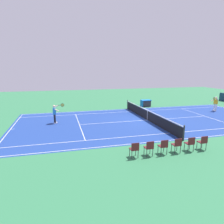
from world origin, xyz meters
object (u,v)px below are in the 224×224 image
object	(u,v)px
tennis_net	(148,115)
spectator_chair_5	(134,149)
tennis_player_far	(215,103)
spectator_chair_0	(203,142)
spectator_chair_3	(163,146)
spectator_chair_4	(149,147)
tennis_player_near	(55,113)
spectator_chair_2	(177,144)
equipment_cart_tarped	(146,103)
spectator_chair_1	(190,143)
tennis_ball	(153,114)

from	to	relation	value
tennis_net	spectator_chair_5	xyz separation A→B (m)	(4.15, 7.46, 0.03)
tennis_player_far	spectator_chair_0	xyz separation A→B (m)	(9.13, 9.42, -0.41)
spectator_chair_3	spectator_chair_4	world-z (taller)	same
spectator_chair_3	tennis_player_near	bearing A→B (deg)	-54.78
spectator_chair_5	spectator_chair_4	bearing A→B (deg)	180.00
tennis_player_near	tennis_player_far	size ratio (longest dim) A/B	1.00
spectator_chair_5	spectator_chair_2	bearing A→B (deg)	180.00
spectator_chair_5	equipment_cart_tarped	size ratio (longest dim) A/B	0.70
tennis_player_far	spectator_chair_5	world-z (taller)	tennis_player_far
tennis_net	spectator_chair_1	size ratio (longest dim) A/B	13.30
spectator_chair_0	spectator_chair_5	bearing A→B (deg)	0.00
spectator_chair_1	spectator_chair_5	size ratio (longest dim) A/B	1.00
spectator_chair_0	spectator_chair_1	world-z (taller)	same
tennis_player_near	spectator_chair_3	world-z (taller)	tennis_player_near
tennis_player_near	spectator_chair_0	size ratio (longest dim) A/B	1.93
tennis_player_far	spectator_chair_4	world-z (taller)	tennis_player_far
tennis_player_far	spectator_chair_5	xyz separation A→B (m)	(13.45, 9.42, -0.41)
tennis_player_near	equipment_cart_tarped	distance (m)	12.49
spectator_chair_2	equipment_cart_tarped	size ratio (longest dim) A/B	0.70
spectator_chair_0	spectator_chair_5	size ratio (longest dim) A/B	1.00
tennis_net	equipment_cart_tarped	bearing A→B (deg)	-112.54
spectator_chair_3	spectator_chair_4	size ratio (longest dim) A/B	1.00
tennis_ball	spectator_chair_1	size ratio (longest dim) A/B	0.08
spectator_chair_1	tennis_ball	bearing A→B (deg)	-103.41
tennis_net	spectator_chair_1	xyz separation A→B (m)	(0.69, 7.46, 0.03)
spectator_chair_5	tennis_player_near	bearing A→B (deg)	-63.31
tennis_player_near	spectator_chair_2	size ratio (longest dim) A/B	1.93
spectator_chair_1	spectator_chair_2	bearing A→B (deg)	0.00
tennis_player_near	tennis_ball	xyz separation A→B (m)	(-9.98, -0.89, -0.90)
tennis_player_near	tennis_net	bearing A→B (deg)	172.89
spectator_chair_2	spectator_chair_4	size ratio (longest dim) A/B	1.00
tennis_player_near	spectator_chair_0	distance (m)	12.11
spectator_chair_3	equipment_cart_tarped	xyz separation A→B (m)	(-5.17, -14.07, -0.08)
equipment_cart_tarped	spectator_chair_4	bearing A→B (deg)	66.81
spectator_chair_1	spectator_chair_5	world-z (taller)	same
spectator_chair_1	spectator_chair_3	bearing A→B (deg)	0.00
tennis_net	spectator_chair_4	bearing A→B (deg)	66.24
tennis_player_far	spectator_chair_0	world-z (taller)	tennis_player_far
tennis_ball	spectator_chair_0	size ratio (longest dim) A/B	0.08
tennis_player_near	spectator_chair_2	distance (m)	10.95
spectator_chair_0	equipment_cart_tarped	xyz separation A→B (m)	(-2.57, -14.07, -0.08)
spectator_chair_0	spectator_chair_1	size ratio (longest dim) A/B	1.00
tennis_ball	spectator_chair_2	xyz separation A→B (m)	(3.11, 9.41, 0.49)
tennis_ball	spectator_chair_4	size ratio (longest dim) A/B	0.08
tennis_player_far	tennis_ball	world-z (taller)	tennis_player_far
tennis_net	equipment_cart_tarped	distance (m)	7.16
tennis_ball	spectator_chair_3	size ratio (longest dim) A/B	0.08
spectator_chair_0	tennis_net	bearing A→B (deg)	-88.67
tennis_ball	tennis_net	bearing A→B (deg)	51.42
tennis_player_far	equipment_cart_tarped	size ratio (longest dim) A/B	1.36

